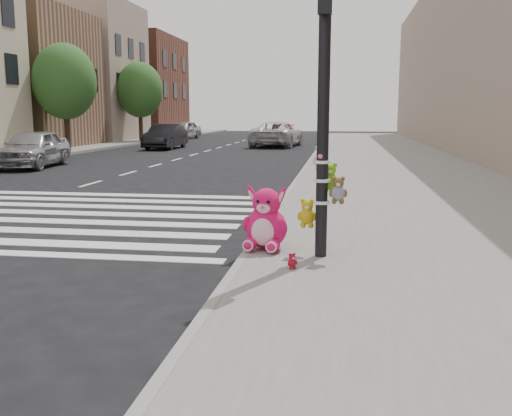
% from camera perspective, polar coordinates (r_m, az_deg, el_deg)
% --- Properties ---
extents(ground, '(120.00, 120.00, 0.00)m').
position_cam_1_polar(ground, '(6.88, -16.63, -8.62)').
color(ground, black).
rests_on(ground, ground).
extents(sidewalk_near, '(7.00, 80.00, 0.14)m').
position_cam_1_polar(sidewalk_near, '(16.17, 16.11, 1.96)').
color(sidewalk_near, slate).
rests_on(sidewalk_near, ground).
extents(sidewalk_far, '(6.00, 80.00, 0.14)m').
position_cam_1_polar(sidewalk_far, '(30.69, -23.78, 4.94)').
color(sidewalk_far, slate).
rests_on(sidewalk_far, ground).
extents(curb_edge, '(0.12, 80.00, 0.15)m').
position_cam_1_polar(curb_edge, '(16.08, 3.82, 2.27)').
color(curb_edge, gray).
rests_on(curb_edge, ground).
extents(bld_far_c, '(6.00, 8.00, 8.00)m').
position_cam_1_polar(bld_far_c, '(36.85, -21.84, 11.82)').
color(bld_far_c, '#916A4D').
rests_on(bld_far_c, ground).
extents(bld_far_d, '(6.00, 8.00, 10.00)m').
position_cam_1_polar(bld_far_d, '(44.92, -16.02, 12.87)').
color(bld_far_d, gray).
rests_on(bld_far_d, ground).
extents(bld_far_e, '(6.00, 10.00, 9.00)m').
position_cam_1_polar(bld_far_e, '(55.10, -11.17, 11.85)').
color(bld_far_e, brown).
rests_on(bld_far_e, ground).
extents(signal_pole, '(0.69, 0.50, 4.00)m').
position_cam_1_polar(signal_pole, '(7.73, 6.76, 7.02)').
color(signal_pole, black).
rests_on(signal_pole, sidewalk_near).
extents(tree_far_b, '(3.20, 3.20, 5.44)m').
position_cam_1_polar(tree_far_b, '(31.27, -18.59, 11.88)').
color(tree_far_b, '#382619').
rests_on(tree_far_b, sidewalk_far).
extents(tree_far_c, '(3.20, 3.20, 5.44)m').
position_cam_1_polar(tree_far_c, '(41.39, -11.56, 11.48)').
color(tree_far_c, '#382619').
rests_on(tree_far_c, sidewalk_far).
extents(pink_bunny, '(0.67, 0.75, 0.94)m').
position_cam_1_polar(pink_bunny, '(8.22, 1.00, -1.49)').
color(pink_bunny, '#E81363').
rests_on(pink_bunny, sidewalk_near).
extents(red_teddy, '(0.17, 0.16, 0.20)m').
position_cam_1_polar(red_teddy, '(7.24, 3.63, -5.31)').
color(red_teddy, '#AA1123').
rests_on(red_teddy, sidewalk_near).
extents(car_silver_far, '(2.27, 4.48, 1.46)m').
position_cam_1_polar(car_silver_far, '(23.68, -21.40, 5.57)').
color(car_silver_far, '#A7A8AC').
rests_on(car_silver_far, ground).
extents(car_dark_far, '(1.53, 4.37, 1.44)m').
position_cam_1_polar(car_dark_far, '(33.87, -9.03, 7.08)').
color(car_dark_far, black).
rests_on(car_dark_far, ground).
extents(car_white_near, '(3.04, 5.75, 1.54)m').
position_cam_1_polar(car_white_near, '(35.74, 2.11, 7.39)').
color(car_white_near, beige).
rests_on(car_white_near, ground).
extents(car_maroon_near, '(2.32, 4.40, 1.22)m').
position_cam_1_polar(car_maroon_near, '(46.54, 2.77, 7.68)').
color(car_maroon_near, maroon).
rests_on(car_maroon_near, ground).
extents(car_silver_deep, '(2.39, 4.49, 1.45)m').
position_cam_1_polar(car_silver_deep, '(46.60, -7.29, 7.76)').
color(car_silver_deep, '#ABACB0').
rests_on(car_silver_deep, ground).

